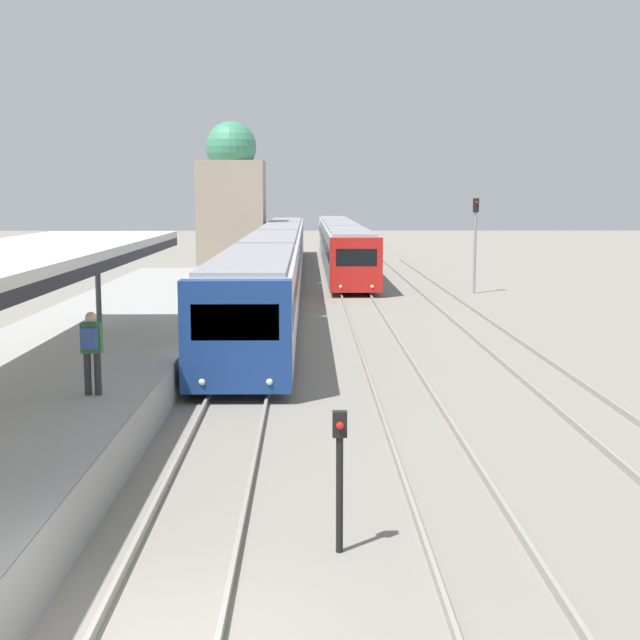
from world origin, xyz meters
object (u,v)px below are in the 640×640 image
(person_on_platform, at_px, (91,346))
(train_near, at_px, (277,254))
(signal_mast_far, at_px, (475,234))
(train_far, at_px, (340,241))
(signal_post_near, at_px, (340,466))

(person_on_platform, height_order, train_near, train_near)
(person_on_platform, bearing_deg, signal_mast_far, 65.41)
(person_on_platform, relative_size, train_near, 0.03)
(signal_mast_far, bearing_deg, train_far, 107.72)
(person_on_platform, distance_m, train_far, 47.68)
(person_on_platform, relative_size, signal_post_near, 0.82)
(train_near, relative_size, train_far, 1.36)
(person_on_platform, bearing_deg, signal_post_near, -49.20)
(signal_post_near, bearing_deg, train_near, 93.25)
(train_near, xyz_separation_m, signal_post_near, (2.15, -37.84, -0.47))
(train_far, xyz_separation_m, signal_post_near, (-1.93, -52.66, -0.46))
(train_far, relative_size, signal_post_near, 21.16)
(train_far, distance_m, signal_post_near, 52.70)
(train_near, height_order, signal_mast_far, signal_mast_far)
(train_far, bearing_deg, signal_mast_far, -72.28)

